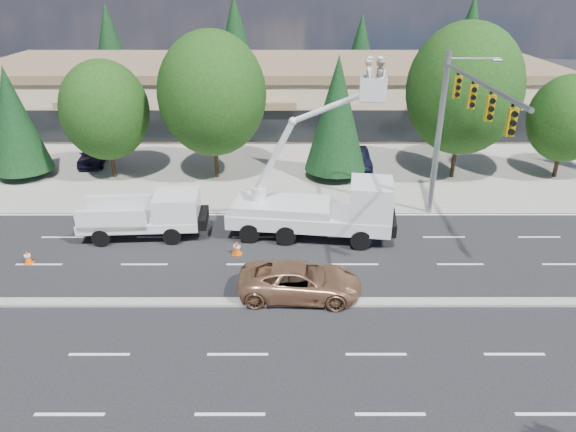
{
  "coord_description": "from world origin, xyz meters",
  "views": [
    {
      "loc": [
        1.81,
        -17.86,
        12.36
      ],
      "look_at": [
        1.82,
        3.5,
        2.4
      ],
      "focal_mm": 32.0,
      "sensor_mm": 36.0,
      "label": 1
    }
  ],
  "objects_px": {
    "utility_pickup": "(150,219)",
    "bucket_truck": "(326,202)",
    "signal_mast": "(454,118)",
    "minivan": "(300,281)"
  },
  "relations": [
    {
      "from": "utility_pickup",
      "to": "bucket_truck",
      "type": "distance_m",
      "value": 9.2
    },
    {
      "from": "signal_mast",
      "to": "bucket_truck",
      "type": "relative_size",
      "value": 1.11
    },
    {
      "from": "signal_mast",
      "to": "bucket_truck",
      "type": "distance_m",
      "value": 7.53
    },
    {
      "from": "bucket_truck",
      "to": "minivan",
      "type": "distance_m",
      "value": 5.81
    },
    {
      "from": "bucket_truck",
      "to": "signal_mast",
      "type": "bearing_deg",
      "value": 16.39
    },
    {
      "from": "minivan",
      "to": "bucket_truck",
      "type": "bearing_deg",
      "value": -11.57
    },
    {
      "from": "signal_mast",
      "to": "minivan",
      "type": "distance_m",
      "value": 11.37
    },
    {
      "from": "signal_mast",
      "to": "minivan",
      "type": "relative_size",
      "value": 1.96
    },
    {
      "from": "signal_mast",
      "to": "minivan",
      "type": "height_order",
      "value": "signal_mast"
    },
    {
      "from": "signal_mast",
      "to": "utility_pickup",
      "type": "height_order",
      "value": "signal_mast"
    }
  ]
}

